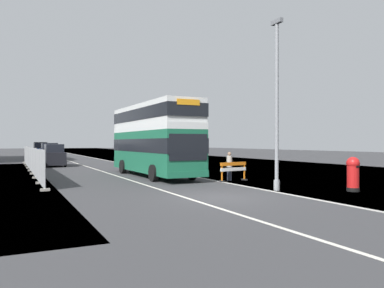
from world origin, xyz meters
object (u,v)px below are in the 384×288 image
Objects in this scene: roadworks_barrier at (233,169)px; pedestrian_at_kerb at (229,166)px; car_receding_far at (40,151)px; car_receding_mid at (49,153)px; car_oncoming_near at (54,156)px; double_decker_bus at (153,138)px; red_pillar_postbox at (353,172)px; lamppost_foreground at (277,110)px.

pedestrian_at_kerb is at bearing 99.01° from roadworks_barrier.
car_receding_mid is at bearing -86.89° from car_receding_far.
pedestrian_at_kerb is (8.06, -18.94, -0.13)m from car_oncoming_near.
double_decker_bus reaches higher than red_pillar_postbox.
car_receding_far is at bearing 93.11° from car_receding_mid.
red_pillar_postbox is at bearing -67.46° from car_oncoming_near.
lamppost_foreground is at bearing 148.48° from red_pillar_postbox.
car_oncoming_near is at bearing 113.05° from pedestrian_at_kerb.
lamppost_foreground is 25.22m from car_oncoming_near.
car_receding_far reaches higher than roadworks_barrier.
double_decker_bus is 6.34m from roadworks_barrier.
roadworks_barrier is at bearing -75.24° from car_receding_mid.
red_pillar_postbox is 45.25m from car_receding_far.
pedestrian_at_kerb is at bearing 85.37° from lamppost_foreground.
lamppost_foreground is at bearing -72.19° from car_oncoming_near.
double_decker_bus is 32.79m from car_receding_far.
car_receding_mid is 0.84× the size of car_receding_far.
lamppost_foreground reaches higher than double_decker_bus.
car_receding_mid is (0.46, 9.78, 0.04)m from car_oncoming_near.
roadworks_barrier is 20.94m from car_oncoming_near.
car_receding_mid is at bearing 100.73° from double_decker_bus.
roadworks_barrier is 38.44m from car_receding_far.
double_decker_bus is at bearing 121.08° from roadworks_barrier.
car_oncoming_near is (-4.99, 14.10, -1.58)m from double_decker_bus.
red_pillar_postbox is 0.42× the size of car_receding_mid.
double_decker_bus is at bearing 116.09° from red_pillar_postbox.
double_decker_bus reaches higher than pedestrian_at_kerb.
car_receding_far reaches higher than car_receding_mid.
car_receding_far is at bearing 102.23° from pedestrian_at_kerb.
double_decker_bus is 24.36m from car_receding_mid.
double_decker_bus is 6.79× the size of red_pillar_postbox.
roadworks_barrier is 30.07m from car_receding_mid.
double_decker_bus is 1.35× the size of lamppost_foreground.
pedestrian_at_kerb is at bearing -75.18° from car_receding_mid.
car_receding_mid reaches higher than roadworks_barrier.
lamppost_foreground is at bearing -94.63° from pedestrian_at_kerb.
car_receding_mid is at bearing 104.76° from roadworks_barrier.
lamppost_foreground is 34.51m from car_receding_mid.
roadworks_barrier is (0.45, 4.56, -3.13)m from lamppost_foreground.
roadworks_barrier is at bearing -58.92° from double_decker_bus.
red_pillar_postbox is at bearing -68.92° from pedestrian_at_kerb.
car_oncoming_near reaches higher than red_pillar_postbox.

